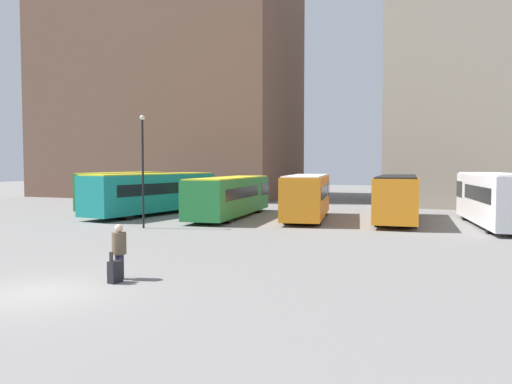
{
  "coord_description": "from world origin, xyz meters",
  "views": [
    {
      "loc": [
        10.71,
        -10.84,
        3.62
      ],
      "look_at": [
        0.38,
        16.08,
        2.07
      ],
      "focal_mm": 35.0,
      "sensor_mm": 36.0,
      "label": 1
    }
  ],
  "objects_px": {
    "bus_1": "(155,192)",
    "suitcase": "(115,272)",
    "bus_0": "(123,190)",
    "lamp_post_1": "(143,163)",
    "bus_2": "(231,195)",
    "bus_5": "(496,198)",
    "traveler": "(119,246)",
    "bus_3": "(307,195)",
    "bus_4": "(397,196)"
  },
  "relations": [
    {
      "from": "bus_0",
      "to": "bus_1",
      "type": "height_order",
      "value": "bus_0"
    },
    {
      "from": "bus_0",
      "to": "lamp_post_1",
      "type": "bearing_deg",
      "value": -141.85
    },
    {
      "from": "bus_5",
      "to": "bus_2",
      "type": "bearing_deg",
      "value": 83.25
    },
    {
      "from": "bus_2",
      "to": "bus_5",
      "type": "relative_size",
      "value": 1.08
    },
    {
      "from": "bus_1",
      "to": "bus_4",
      "type": "xyz_separation_m",
      "value": [
        17.15,
        1.63,
        -0.05
      ]
    },
    {
      "from": "bus_2",
      "to": "traveler",
      "type": "height_order",
      "value": "bus_2"
    },
    {
      "from": "bus_2",
      "to": "bus_3",
      "type": "bearing_deg",
      "value": -92.68
    },
    {
      "from": "bus_1",
      "to": "bus_3",
      "type": "xyz_separation_m",
      "value": [
        11.44,
        0.58,
        -0.05
      ]
    },
    {
      "from": "bus_2",
      "to": "suitcase",
      "type": "distance_m",
      "value": 19.82
    },
    {
      "from": "bus_1",
      "to": "suitcase",
      "type": "height_order",
      "value": "bus_1"
    },
    {
      "from": "bus_1",
      "to": "traveler",
      "type": "distance_m",
      "value": 21.2
    },
    {
      "from": "bus_1",
      "to": "bus_3",
      "type": "bearing_deg",
      "value": -79.0
    },
    {
      "from": "bus_0",
      "to": "lamp_post_1",
      "type": "height_order",
      "value": "lamp_post_1"
    },
    {
      "from": "suitcase",
      "to": "lamp_post_1",
      "type": "height_order",
      "value": "lamp_post_1"
    },
    {
      "from": "bus_0",
      "to": "bus_3",
      "type": "xyz_separation_m",
      "value": [
        15.48,
        -1.22,
        -0.04
      ]
    },
    {
      "from": "bus_1",
      "to": "bus_4",
      "type": "bearing_deg",
      "value": -76.47
    },
    {
      "from": "bus_3",
      "to": "traveler",
      "type": "xyz_separation_m",
      "value": [
        -1.01,
        -19.03,
        -0.57
      ]
    },
    {
      "from": "suitcase",
      "to": "bus_4",
      "type": "bearing_deg",
      "value": -10.29
    },
    {
      "from": "traveler",
      "to": "suitcase",
      "type": "xyz_separation_m",
      "value": [
        0.19,
        -0.48,
        -0.7
      ]
    },
    {
      "from": "bus_3",
      "to": "lamp_post_1",
      "type": "xyz_separation_m",
      "value": [
        -7.6,
        -7.79,
        2.14
      ]
    },
    {
      "from": "bus_1",
      "to": "bus_2",
      "type": "xyz_separation_m",
      "value": [
        6.0,
        0.31,
        -0.13
      ]
    },
    {
      "from": "bus_2",
      "to": "traveler",
      "type": "distance_m",
      "value": 19.28
    },
    {
      "from": "bus_0",
      "to": "bus_2",
      "type": "relative_size",
      "value": 0.78
    },
    {
      "from": "suitcase",
      "to": "bus_5",
      "type": "bearing_deg",
      "value": -24.36
    },
    {
      "from": "bus_0",
      "to": "bus_2",
      "type": "height_order",
      "value": "bus_0"
    },
    {
      "from": "bus_4",
      "to": "traveler",
      "type": "distance_m",
      "value": 21.18
    },
    {
      "from": "bus_3",
      "to": "traveler",
      "type": "distance_m",
      "value": 19.06
    },
    {
      "from": "bus_1",
      "to": "bus_2",
      "type": "relative_size",
      "value": 1.05
    },
    {
      "from": "bus_2",
      "to": "bus_4",
      "type": "xyz_separation_m",
      "value": [
        11.16,
        1.32,
        0.08
      ]
    },
    {
      "from": "bus_0",
      "to": "bus_3",
      "type": "height_order",
      "value": "bus_0"
    },
    {
      "from": "bus_0",
      "to": "bus_4",
      "type": "xyz_separation_m",
      "value": [
        21.2,
        -0.16,
        -0.04
      ]
    },
    {
      "from": "bus_4",
      "to": "bus_5",
      "type": "relative_size",
      "value": 0.96
    },
    {
      "from": "traveler",
      "to": "suitcase",
      "type": "height_order",
      "value": "traveler"
    },
    {
      "from": "suitcase",
      "to": "lamp_post_1",
      "type": "xyz_separation_m",
      "value": [
        -6.78,
        11.71,
        3.41
      ]
    },
    {
      "from": "bus_5",
      "to": "traveler",
      "type": "distance_m",
      "value": 22.99
    },
    {
      "from": "suitcase",
      "to": "lamp_post_1",
      "type": "bearing_deg",
      "value": 37.41
    },
    {
      "from": "bus_2",
      "to": "suitcase",
      "type": "relative_size",
      "value": 12.04
    },
    {
      "from": "bus_1",
      "to": "bus_5",
      "type": "relative_size",
      "value": 1.14
    },
    {
      "from": "bus_5",
      "to": "traveler",
      "type": "xyz_separation_m",
      "value": [
        -12.42,
        -19.33,
        -0.67
      ]
    },
    {
      "from": "lamp_post_1",
      "to": "bus_5",
      "type": "bearing_deg",
      "value": 23.07
    },
    {
      "from": "bus_1",
      "to": "suitcase",
      "type": "xyz_separation_m",
      "value": [
        10.62,
        -18.92,
        -1.31
      ]
    },
    {
      "from": "traveler",
      "to": "lamp_post_1",
      "type": "bearing_deg",
      "value": 37.75
    },
    {
      "from": "bus_1",
      "to": "bus_4",
      "type": "distance_m",
      "value": 17.23
    },
    {
      "from": "traveler",
      "to": "suitcase",
      "type": "distance_m",
      "value": 0.87
    },
    {
      "from": "bus_5",
      "to": "lamp_post_1",
      "type": "bearing_deg",
      "value": 104.36
    },
    {
      "from": "bus_4",
      "to": "traveler",
      "type": "xyz_separation_m",
      "value": [
        -6.72,
        -20.08,
        -0.57
      ]
    },
    {
      "from": "traveler",
      "to": "suitcase",
      "type": "bearing_deg",
      "value": -151.06
    },
    {
      "from": "bus_0",
      "to": "bus_5",
      "type": "xyz_separation_m",
      "value": [
        26.9,
        -0.91,
        0.06
      ]
    },
    {
      "from": "suitcase",
      "to": "bus_3",
      "type": "bearing_deg",
      "value": 4.94
    },
    {
      "from": "bus_5",
      "to": "bus_3",
      "type": "bearing_deg",
      "value": 82.82
    }
  ]
}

